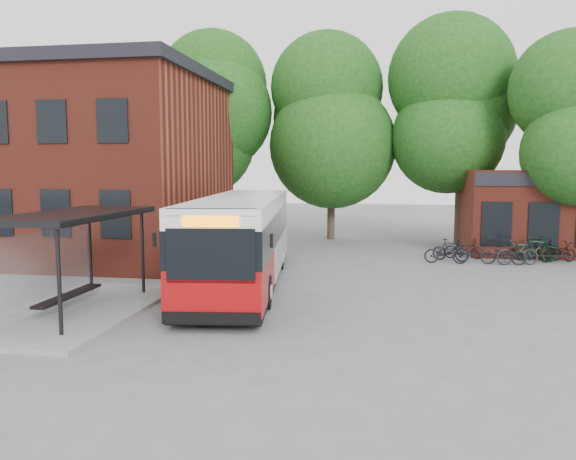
% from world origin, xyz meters
% --- Properties ---
extents(ground, '(100.00, 100.00, 0.00)m').
position_xyz_m(ground, '(0.00, 0.00, 0.00)').
color(ground, slate).
extents(station_building, '(18.40, 10.40, 8.50)m').
position_xyz_m(station_building, '(-13.00, 9.00, 4.25)').
color(station_building, maroon).
rests_on(station_building, ground).
extents(bus_shelter, '(3.60, 7.00, 2.90)m').
position_xyz_m(bus_shelter, '(-4.50, -1.00, 1.45)').
color(bus_shelter, black).
rests_on(bus_shelter, ground).
extents(bike_rail, '(5.20, 0.10, 0.38)m').
position_xyz_m(bike_rail, '(9.28, 10.00, 0.19)').
color(bike_rail, black).
rests_on(bike_rail, ground).
extents(tree_0, '(7.92, 7.92, 11.00)m').
position_xyz_m(tree_0, '(-6.00, 16.00, 5.50)').
color(tree_0, '#164412').
rests_on(tree_0, ground).
extents(tree_1, '(7.92, 7.92, 10.40)m').
position_xyz_m(tree_1, '(1.00, 17.00, 5.20)').
color(tree_1, '#164412').
rests_on(tree_1, ground).
extents(tree_2, '(7.92, 7.92, 11.00)m').
position_xyz_m(tree_2, '(8.00, 16.00, 5.50)').
color(tree_2, '#164412').
rests_on(tree_2, ground).
extents(city_bus, '(4.02, 12.42, 3.10)m').
position_xyz_m(city_bus, '(-0.92, 3.70, 1.55)').
color(city_bus, '#9D0A0B').
rests_on(city_bus, ground).
extents(bicycle_0, '(1.83, 0.68, 0.95)m').
position_xyz_m(bicycle_0, '(6.66, 9.37, 0.48)').
color(bicycle_0, black).
rests_on(bicycle_0, ground).
extents(bicycle_1, '(1.68, 1.05, 0.98)m').
position_xyz_m(bicycle_1, '(6.93, 10.05, 0.49)').
color(bicycle_1, black).
rests_on(bicycle_1, ground).
extents(bicycle_2, '(1.81, 0.79, 0.92)m').
position_xyz_m(bicycle_2, '(7.61, 10.84, 0.46)').
color(bicycle_2, black).
rests_on(bicycle_2, ground).
extents(bicycle_3, '(1.85, 0.82, 1.08)m').
position_xyz_m(bicycle_3, '(9.62, 9.48, 0.54)').
color(bicycle_3, '#222328').
rests_on(bicycle_3, ground).
extents(bicycle_4, '(1.90, 0.73, 0.99)m').
position_xyz_m(bicycle_4, '(9.03, 9.43, 0.49)').
color(bicycle_4, black).
rests_on(bicycle_4, ground).
extents(bicycle_5, '(1.87, 0.71, 1.10)m').
position_xyz_m(bicycle_5, '(10.61, 10.57, 0.55)').
color(bicycle_5, black).
rests_on(bicycle_5, ground).
extents(bicycle_6, '(1.82, 1.11, 0.90)m').
position_xyz_m(bicycle_6, '(11.50, 10.48, 0.45)').
color(bicycle_6, black).
rests_on(bicycle_6, ground).
extents(bicycle_7, '(1.69, 0.68, 0.99)m').
position_xyz_m(bicycle_7, '(10.96, 10.93, 0.49)').
color(bicycle_7, black).
rests_on(bicycle_7, ground).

